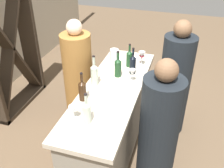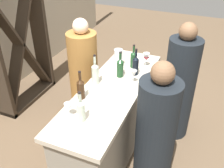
# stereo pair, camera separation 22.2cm
# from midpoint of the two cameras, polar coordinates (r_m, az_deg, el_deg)

# --- Properties ---
(ground_plane) EXTENTS (12.00, 12.00, 0.00)m
(ground_plane) POSITION_cam_midpoint_polar(r_m,az_deg,el_deg) (3.30, -1.99, -14.51)
(ground_plane) COLOR brown
(bar_counter) EXTENTS (1.86, 0.59, 0.92)m
(bar_counter) POSITION_cam_midpoint_polar(r_m,az_deg,el_deg) (2.98, -2.16, -8.34)
(bar_counter) COLOR gray
(bar_counter) RESTS_ON ground
(wine_rack) EXTENTS (1.03, 0.28, 1.87)m
(wine_rack) POSITION_cam_midpoint_polar(r_m,az_deg,el_deg) (3.87, -23.53, 7.30)
(wine_rack) COLOR #33281E
(wine_rack) RESTS_ON ground
(wine_bottle_leftmost_clear_pale) EXTENTS (0.07, 0.07, 0.30)m
(wine_bottle_leftmost_clear_pale) POSITION_cam_midpoint_polar(r_m,az_deg,el_deg) (2.22, -8.51, -6.15)
(wine_bottle_leftmost_clear_pale) COLOR #B7C6B2
(wine_bottle_leftmost_clear_pale) RESTS_ON bar_counter
(wine_bottle_second_left_amber_brown) EXTENTS (0.07, 0.07, 0.30)m
(wine_bottle_second_left_amber_brown) POSITION_cam_midpoint_polar(r_m,az_deg,el_deg) (2.49, -9.12, -1.34)
(wine_bottle_second_left_amber_brown) COLOR #331E0F
(wine_bottle_second_left_amber_brown) RESTS_ON bar_counter
(wine_bottle_center_clear_pale) EXTENTS (0.08, 0.08, 0.34)m
(wine_bottle_center_clear_pale) POSITION_cam_midpoint_polar(r_m,az_deg,el_deg) (2.71, -6.29, 2.22)
(wine_bottle_center_clear_pale) COLOR #B7C6B2
(wine_bottle_center_clear_pale) RESTS_ON bar_counter
(wine_bottle_second_right_olive_green) EXTENTS (0.08, 0.08, 0.30)m
(wine_bottle_second_right_olive_green) POSITION_cam_midpoint_polar(r_m,az_deg,el_deg) (2.85, -0.92, 3.74)
(wine_bottle_second_right_olive_green) COLOR #193D1E
(wine_bottle_second_right_olive_green) RESTS_ON bar_counter
(wine_bottle_rightmost_near_black) EXTENTS (0.07, 0.07, 0.32)m
(wine_bottle_rightmost_near_black) POSITION_cam_midpoint_polar(r_m,az_deg,el_deg) (2.91, 2.43, 4.41)
(wine_bottle_rightmost_near_black) COLOR black
(wine_bottle_rightmost_near_black) RESTS_ON bar_counter
(wine_bottle_far_right_olive_green) EXTENTS (0.07, 0.07, 0.29)m
(wine_bottle_far_right_olive_green) POSITION_cam_midpoint_polar(r_m,az_deg,el_deg) (3.07, 1.78, 5.75)
(wine_bottle_far_right_olive_green) COLOR #193D1E
(wine_bottle_far_right_olive_green) RESTS_ON bar_counter
(wine_glass_near_left) EXTENTS (0.08, 0.08, 0.18)m
(wine_glass_near_left) POSITION_cam_midpoint_polar(r_m,az_deg,el_deg) (3.10, 4.58, 6.19)
(wine_glass_near_left) COLOR white
(wine_glass_near_left) RESTS_ON bar_counter
(wine_glass_near_center) EXTENTS (0.07, 0.07, 0.15)m
(wine_glass_near_center) POSITION_cam_midpoint_polar(r_m,az_deg,el_deg) (2.75, 2.23, 2.36)
(wine_glass_near_center) COLOR white
(wine_glass_near_center) RESTS_ON bar_counter
(wine_glass_near_right) EXTENTS (0.08, 0.08, 0.13)m
(wine_glass_near_right) POSITION_cam_midpoint_polar(r_m,az_deg,el_deg) (2.29, -11.34, -5.67)
(wine_glass_near_right) COLOR white
(wine_glass_near_right) RESTS_ON bar_counter
(water_pitcher) EXTENTS (0.10, 0.10, 0.21)m
(water_pitcher) POSITION_cam_midpoint_polar(r_m,az_deg,el_deg) (3.09, -1.57, 5.84)
(water_pitcher) COLOR silver
(water_pitcher) RESTS_ON bar_counter
(person_left_guest) EXTENTS (0.46, 0.46, 1.45)m
(person_left_guest) POSITION_cam_midpoint_polar(r_m,az_deg,el_deg) (2.59, 7.85, -10.39)
(person_left_guest) COLOR black
(person_left_guest) RESTS_ON ground
(person_center_guest) EXTENTS (0.44, 0.44, 1.51)m
(person_center_guest) POSITION_cam_midpoint_polar(r_m,az_deg,el_deg) (3.27, 11.77, -0.09)
(person_center_guest) COLOR black
(person_center_guest) RESTS_ON ground
(person_right_guest) EXTENTS (0.50, 0.50, 1.43)m
(person_right_guest) POSITION_cam_midpoint_polar(r_m,az_deg,el_deg) (3.48, -9.34, 1.62)
(person_right_guest) COLOR #9E6B33
(person_right_guest) RESTS_ON ground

